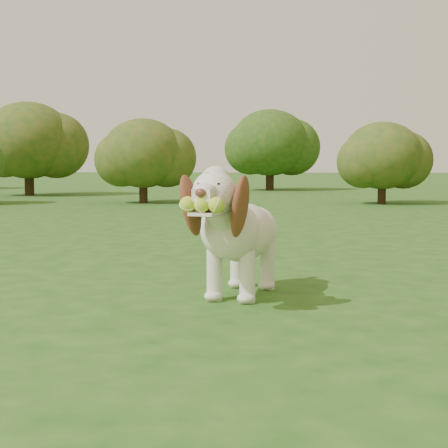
# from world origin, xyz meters

# --- Properties ---
(ground) EXTENTS (80.00, 80.00, 0.00)m
(ground) POSITION_xyz_m (0.00, 0.00, 0.00)
(ground) COLOR #1D4915
(ground) RESTS_ON ground
(dog) EXTENTS (0.51, 1.08, 0.70)m
(dog) POSITION_xyz_m (-0.22, -0.12, 0.37)
(dog) COLOR silver
(dog) RESTS_ON ground
(shrub_i) EXTENTS (1.94, 1.94, 2.01)m
(shrub_i) POSITION_xyz_m (-0.68, 13.41, 1.18)
(shrub_i) COLOR #382314
(shrub_i) RESTS_ON ground
(shrub_b) EXTENTS (1.41, 1.41, 1.46)m
(shrub_b) POSITION_xyz_m (-2.62, 7.95, 0.86)
(shrub_b) COLOR #382314
(shrub_b) RESTS_ON ground
(shrub_c) EXTENTS (1.34, 1.34, 1.39)m
(shrub_c) POSITION_xyz_m (1.47, 8.13, 0.82)
(shrub_c) COLOR #382314
(shrub_c) RESTS_ON ground
(shrub_e) EXTENTS (1.90, 1.90, 1.97)m
(shrub_e) POSITION_xyz_m (-5.61, 10.23, 1.16)
(shrub_e) COLOR #382314
(shrub_e) RESTS_ON ground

